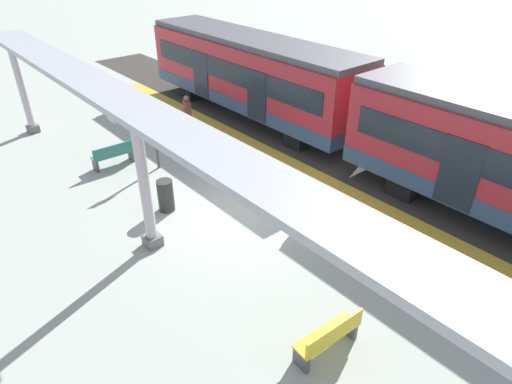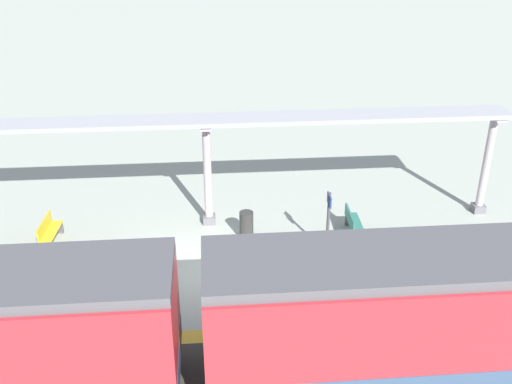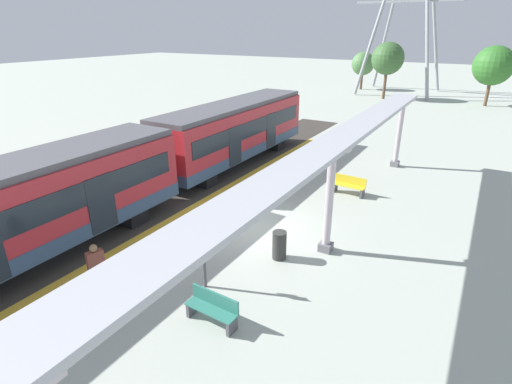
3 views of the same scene
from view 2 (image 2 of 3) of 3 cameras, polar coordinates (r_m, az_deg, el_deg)
ground_plane at (r=18.85m, az=-5.09°, el=-7.48°), size 176.00×176.00×0.00m
tactile_edge_strip at (r=16.23m, az=-5.02°, el=-13.73°), size 0.53×26.97×0.01m
train_near_carriage at (r=14.73m, az=18.64°, el=-10.95°), size 2.65×11.65×3.48m
canopy_pillar_nearest at (r=22.90m, az=21.39°, el=2.51°), size 1.10×0.44×3.82m
canopy_pillar_second at (r=20.60m, az=-4.71°, el=1.74°), size 1.10×0.44×3.82m
canopy_beam at (r=19.89m, az=-5.85°, el=6.88°), size 1.20×21.59×0.16m
bench_near_end at (r=21.15m, az=-19.43°, el=-3.62°), size 1.52×0.52×0.86m
bench_mid_platform at (r=20.74m, az=9.35°, el=-2.98°), size 1.52×0.50×0.86m
trash_bin at (r=20.22m, az=-0.93°, el=-3.23°), size 0.48×0.48×1.00m
platform_info_sign at (r=19.12m, az=7.01°, el=-2.43°), size 0.56×0.10×2.20m
passenger_waiting_near_edge at (r=17.69m, az=14.41°, el=-6.76°), size 0.36×0.52×1.64m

